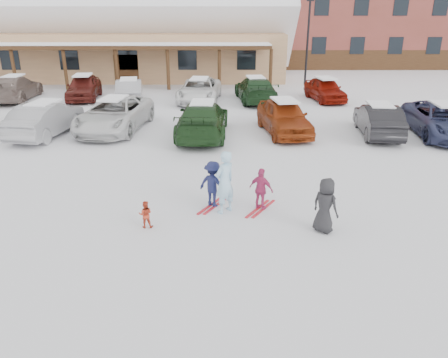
{
  "coord_description": "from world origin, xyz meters",
  "views": [
    {
      "loc": [
        0.28,
        -10.43,
        5.53
      ],
      "look_at": [
        0.3,
        1.0,
        1.0
      ],
      "focal_mm": 35.0,
      "sensor_mm": 36.0,
      "label": 1
    }
  ],
  "objects_px": {
    "parked_car_4": "(284,117)",
    "parked_car_6": "(443,120)",
    "bystander_dark": "(325,205)",
    "adult_skier": "(225,182)",
    "parked_car_5": "(378,120)",
    "day_lodge": "(112,27)",
    "parked_car_7": "(15,88)",
    "parked_car_3": "(203,119)",
    "parked_car_9": "(129,91)",
    "parked_car_10": "(200,90)",
    "toddler_red": "(145,214)",
    "parked_car_1": "(46,119)",
    "parked_car_8": "(84,87)",
    "parked_car_2": "(115,114)",
    "child_magenta": "(261,189)",
    "parked_car_12": "(325,89)",
    "child_navy": "(213,184)",
    "lamp_post": "(308,37)",
    "parked_car_11": "(255,89)"
  },
  "relations": [
    {
      "from": "child_navy",
      "to": "parked_car_7",
      "type": "distance_m",
      "value": 20.34
    },
    {
      "from": "parked_car_6",
      "to": "parked_car_8",
      "type": "distance_m",
      "value": 20.65
    },
    {
      "from": "day_lodge",
      "to": "parked_car_7",
      "type": "height_order",
      "value": "day_lodge"
    },
    {
      "from": "parked_car_6",
      "to": "parked_car_5",
      "type": "bearing_deg",
      "value": -177.82
    },
    {
      "from": "parked_car_4",
      "to": "parked_car_6",
      "type": "bearing_deg",
      "value": -12.41
    },
    {
      "from": "child_navy",
      "to": "parked_car_10",
      "type": "bearing_deg",
      "value": -56.11
    },
    {
      "from": "adult_skier",
      "to": "parked_car_3",
      "type": "bearing_deg",
      "value": -126.61
    },
    {
      "from": "lamp_post",
      "to": "toddler_red",
      "type": "height_order",
      "value": "lamp_post"
    },
    {
      "from": "adult_skier",
      "to": "parked_car_12",
      "type": "distance_m",
      "value": 17.24
    },
    {
      "from": "bystander_dark",
      "to": "parked_car_4",
      "type": "relative_size",
      "value": 0.33
    },
    {
      "from": "bystander_dark",
      "to": "parked_car_5",
      "type": "bearing_deg",
      "value": -69.71
    },
    {
      "from": "child_navy",
      "to": "parked_car_1",
      "type": "distance_m",
      "value": 10.92
    },
    {
      "from": "parked_car_8",
      "to": "parked_car_11",
      "type": "bearing_deg",
      "value": -10.44
    },
    {
      "from": "child_navy",
      "to": "parked_car_11",
      "type": "distance_m",
      "value": 15.53
    },
    {
      "from": "parked_car_2",
      "to": "parked_car_8",
      "type": "xyz_separation_m",
      "value": [
        -3.7,
        7.53,
        -0.01
      ]
    },
    {
      "from": "parked_car_2",
      "to": "parked_car_8",
      "type": "bearing_deg",
      "value": 123.12
    },
    {
      "from": "parked_car_2",
      "to": "parked_car_10",
      "type": "distance_m",
      "value": 7.7
    },
    {
      "from": "adult_skier",
      "to": "parked_car_9",
      "type": "bearing_deg",
      "value": -113.1
    },
    {
      "from": "parked_car_6",
      "to": "parked_car_11",
      "type": "xyz_separation_m",
      "value": [
        -7.95,
        7.81,
        0.01
      ]
    },
    {
      "from": "child_magenta",
      "to": "day_lodge",
      "type": "bearing_deg",
      "value": -37.21
    },
    {
      "from": "day_lodge",
      "to": "parked_car_12",
      "type": "distance_m",
      "value": 19.38
    },
    {
      "from": "parked_car_1",
      "to": "parked_car_4",
      "type": "bearing_deg",
      "value": -169.83
    },
    {
      "from": "child_navy",
      "to": "bystander_dark",
      "type": "distance_m",
      "value": 3.33
    },
    {
      "from": "parked_car_3",
      "to": "parked_car_5",
      "type": "bearing_deg",
      "value": -176.79
    },
    {
      "from": "toddler_red",
      "to": "parked_car_7",
      "type": "height_order",
      "value": "parked_car_7"
    },
    {
      "from": "parked_car_8",
      "to": "child_navy",
      "type": "bearing_deg",
      "value": -68.58
    },
    {
      "from": "adult_skier",
      "to": "parked_car_10",
      "type": "height_order",
      "value": "adult_skier"
    },
    {
      "from": "toddler_red",
      "to": "bystander_dark",
      "type": "bearing_deg",
      "value": 174.89
    },
    {
      "from": "toddler_red",
      "to": "parked_car_10",
      "type": "xyz_separation_m",
      "value": [
        0.6,
        16.66,
        0.34
      ]
    },
    {
      "from": "parked_car_1",
      "to": "child_magenta",
      "type": "bearing_deg",
      "value": 147.59
    },
    {
      "from": "day_lodge",
      "to": "parked_car_12",
      "type": "xyz_separation_m",
      "value": [
        15.64,
        -10.98,
        -3.24
      ]
    },
    {
      "from": "parked_car_2",
      "to": "parked_car_7",
      "type": "distance_m",
      "value": 10.75
    },
    {
      "from": "toddler_red",
      "to": "parked_car_6",
      "type": "distance_m",
      "value": 14.95
    },
    {
      "from": "child_magenta",
      "to": "parked_car_1",
      "type": "bearing_deg",
      "value": -9.03
    },
    {
      "from": "day_lodge",
      "to": "parked_car_6",
      "type": "distance_m",
      "value": 27.26
    },
    {
      "from": "parked_car_10",
      "to": "parked_car_11",
      "type": "relative_size",
      "value": 1.0
    },
    {
      "from": "parked_car_9",
      "to": "parked_car_11",
      "type": "height_order",
      "value": "parked_car_11"
    },
    {
      "from": "toddler_red",
      "to": "parked_car_2",
      "type": "relative_size",
      "value": 0.14
    },
    {
      "from": "parked_car_9",
      "to": "parked_car_12",
      "type": "bearing_deg",
      "value": 172.51
    },
    {
      "from": "parked_car_2",
      "to": "parked_car_12",
      "type": "xyz_separation_m",
      "value": [
        11.52,
        7.07,
        -0.07
      ]
    },
    {
      "from": "parked_car_4",
      "to": "adult_skier",
      "type": "bearing_deg",
      "value": -116.8
    },
    {
      "from": "parked_car_1",
      "to": "parked_car_8",
      "type": "distance_m",
      "value": 8.47
    },
    {
      "from": "parked_car_9",
      "to": "parked_car_10",
      "type": "distance_m",
      "value": 4.31
    },
    {
      "from": "parked_car_3",
      "to": "parked_car_11",
      "type": "relative_size",
      "value": 1.04
    },
    {
      "from": "adult_skier",
      "to": "parked_car_5",
      "type": "height_order",
      "value": "adult_skier"
    },
    {
      "from": "day_lodge",
      "to": "parked_car_3",
      "type": "relative_size",
      "value": 5.43
    },
    {
      "from": "lamp_post",
      "to": "bystander_dark",
      "type": "height_order",
      "value": "lamp_post"
    },
    {
      "from": "child_navy",
      "to": "parked_car_5",
      "type": "bearing_deg",
      "value": -104.35
    },
    {
      "from": "parked_car_6",
      "to": "parked_car_12",
      "type": "xyz_separation_m",
      "value": [
        -3.58,
        8.08,
        -0.04
      ]
    },
    {
      "from": "parked_car_3",
      "to": "parked_car_5",
      "type": "height_order",
      "value": "parked_car_3"
    }
  ]
}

